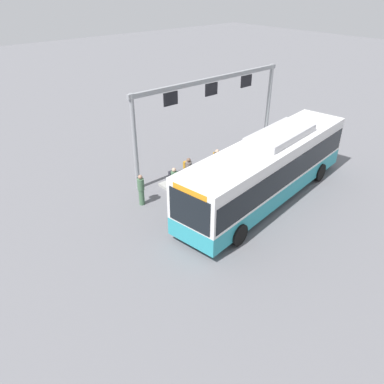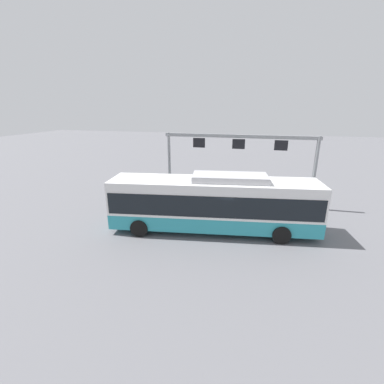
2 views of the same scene
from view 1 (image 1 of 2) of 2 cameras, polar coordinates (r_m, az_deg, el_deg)
ground_plane at (r=20.14m, az=10.94°, el=-0.88°), size 120.00×120.00×0.00m
platform_curb at (r=22.99m, az=7.13°, el=3.76°), size 10.00×2.80×0.16m
bus_main at (r=19.29m, az=11.47°, el=3.76°), size 12.10×4.13×3.46m
person_boarding at (r=18.99m, az=-7.71°, el=0.51°), size 0.51×0.60×1.67m
person_waiting_near at (r=20.15m, az=-0.55°, el=3.15°), size 0.38×0.56×1.67m
person_waiting_mid at (r=19.52m, az=-2.74°, el=1.63°), size 0.38×0.55×1.67m
person_waiting_far at (r=21.22m, az=3.75°, el=4.53°), size 0.52×0.61×1.67m
platform_sign_gantry at (r=22.44m, az=2.90°, el=13.61°), size 11.05×0.24×5.20m
trash_bin at (r=25.42m, az=14.13°, el=7.00°), size 0.52×0.52×0.90m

